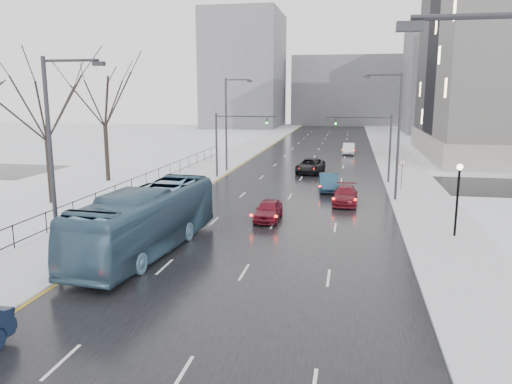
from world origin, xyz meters
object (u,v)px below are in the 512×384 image
Objects in this scene: lamppost_r_mid at (458,189)px; sedan_right_far at (345,195)px; streetlight_l_near at (56,157)px; tree_park_d at (52,204)px; sedan_center_near at (268,210)px; mast_signal_left at (227,138)px; bus at (147,220)px; sedan_right_distant at (349,149)px; tree_park_e at (108,182)px; no_uturn_sign at (402,166)px; streetlight_r_mid at (396,130)px; mast_signal_right at (379,140)px; sedan_right_near at (328,182)px; sedan_right_cross at (310,166)px; streetlight_l_far at (228,120)px.

sedan_right_far is (-6.50, 8.16, -2.24)m from lamppost_r_mid.
streetlight_l_near is 2.34× the size of lamppost_r_mid.
sedan_center_near is (17.30, -1.89, 0.73)m from tree_park_d.
sedan_center_near is at bearing -66.75° from mast_signal_left.
sedan_center_near reaches higher than sedan_right_far.
bus is 47.79m from sedan_right_distant.
lamppost_r_mid reaches higher than sedan_center_near.
tree_park_d is 2.73× the size of sedan_right_far.
tree_park_e is 3.35× the size of sedan_center_near.
tree_park_d reaches higher than sedan_right_distant.
streetlight_r_mid is at bearing -104.48° from no_uturn_sign.
no_uturn_sign is (1.87, -4.00, -1.81)m from mast_signal_right.
streetlight_r_mid is 1.54× the size of mast_signal_right.
bus is at bearing -86.27° from mast_signal_left.
no_uturn_sign is 6.45m from sedan_right_near.
no_uturn_sign is 0.59× the size of sedan_right_distant.
sedan_right_near is at bearing 72.46° from sedan_center_near.
mast_signal_right is 18.03m from sedan_center_near.
bus is at bearing -123.76° from sedan_center_near.
sedan_right_cross reaches higher than sedan_right_distant.
mast_signal_right is at bearing 42.37° from sedan_right_near.
streetlight_l_near reaches higher than lamppost_r_mid.
tree_park_e reaches higher than sedan_right_near.
streetlight_l_near reaches higher than bus.
sedan_right_far is at bearing -68.91° from sedan_right_cross.
mast_signal_right is 4.77m from no_uturn_sign.
lamppost_r_mid is at bearing -48.94° from streetlight_l_far.
mast_signal_right is at bearing 29.12° from tree_park_d.
tree_park_e is 23.45m from sedan_right_far.
sedan_right_cross is at bearing 106.16° from sedan_right_far.
streetlight_r_mid reaches higher than mast_signal_right.
sedan_center_near is at bearing -96.22° from sedan_right_distant.
no_uturn_sign is (17.37, -8.00, -3.32)m from streetlight_l_far.
tree_park_e is 27.25m from streetlight_r_mid.
no_uturn_sign reaches higher than sedan_right_cross.
tree_park_e is 26.61m from streetlight_l_near.
streetlight_r_mid is 20.27m from streetlight_l_far.
mast_signal_left is at bearing -116.23° from sedan_right_distant.
mast_signal_right is at bearing 101.54° from lamppost_r_mid.
streetlight_l_far is 2.48× the size of sedan_center_near.
mast_signal_left is at bearing 98.36° from bus.
tree_park_d is at bearing -168.10° from sedan_right_far.
sedan_right_near is at bearing 23.92° from tree_park_d.
sedan_right_distant is (-2.83, 22.84, -3.31)m from mast_signal_right.
streetlight_r_mid is 2.21× the size of sedan_right_near.
tree_park_d is at bearing 124.53° from streetlight_l_near.
tree_park_d is 0.93× the size of tree_park_e.
tree_park_d is 1.92× the size of mast_signal_right.
streetlight_l_near is 1.54× the size of mast_signal_right.
streetlight_l_near is 34.35m from sedan_right_cross.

